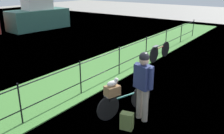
% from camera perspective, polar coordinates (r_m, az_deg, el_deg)
% --- Properties ---
extents(ground_plane, '(60.00, 60.00, 0.00)m').
position_cam_1_polar(ground_plane, '(6.95, 12.31, -7.92)').
color(ground_plane, gray).
extents(grass_strip, '(27.00, 2.40, 0.03)m').
position_cam_1_polar(grass_strip, '(8.48, -6.88, -2.39)').
color(grass_strip, '#478438').
rests_on(grass_strip, ground).
extents(iron_fence, '(18.04, 0.04, 1.04)m').
position_cam_1_polar(iron_fence, '(7.75, -2.43, 0.30)').
color(iron_fence, black).
rests_on(iron_fence, ground).
extents(bicycle_main, '(1.59, 0.57, 0.62)m').
position_cam_1_polar(bicycle_main, '(6.07, 2.98, -8.15)').
color(bicycle_main, black).
rests_on(bicycle_main, ground).
extents(wooden_crate, '(0.40, 0.34, 0.23)m').
position_cam_1_polar(wooden_crate, '(5.68, 0.04, -5.57)').
color(wooden_crate, olive).
rests_on(wooden_crate, bicycle_main).
extents(terrier_dog, '(0.32, 0.22, 0.18)m').
position_cam_1_polar(terrier_dog, '(5.62, 0.24, -3.72)').
color(terrier_dog, silver).
rests_on(terrier_dog, wooden_crate).
extents(cyclist_person, '(0.37, 0.52, 1.68)m').
position_cam_1_polar(cyclist_person, '(5.58, 7.36, -3.22)').
color(cyclist_person, gray).
rests_on(cyclist_person, ground).
extents(backpack_on_paving, '(0.24, 0.31, 0.40)m').
position_cam_1_polar(backpack_on_paving, '(5.54, 3.50, -12.59)').
color(backpack_on_paving, olive).
rests_on(backpack_on_paving, ground).
extents(bicycle_parked, '(1.74, 0.17, 0.68)m').
position_cam_1_polar(bicycle_parked, '(10.50, 11.19, 3.63)').
color(bicycle_parked, black).
rests_on(bicycle_parked, ground).
extents(moored_boat_far, '(4.34, 2.08, 4.15)m').
position_cam_1_polar(moored_boat_far, '(18.08, -16.95, 11.56)').
color(moored_boat_far, '#336656').
rests_on(moored_boat_far, ground).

